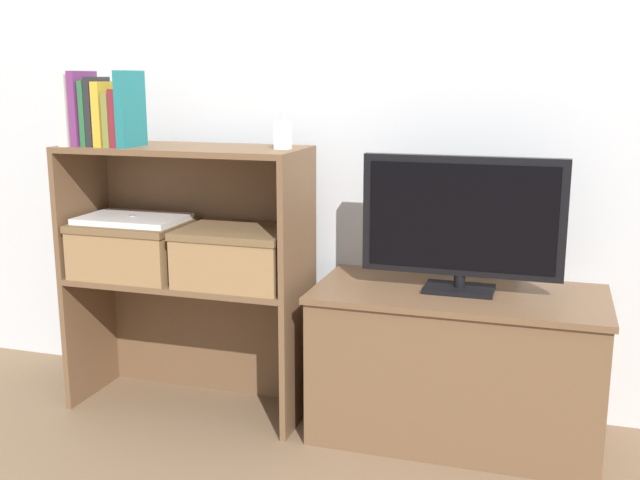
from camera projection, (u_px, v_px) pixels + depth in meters
name	position (u px, v px, depth m)	size (l,w,h in m)	color
ground_plane	(305.00, 445.00, 2.43)	(16.00, 16.00, 0.00)	brown
wall_back	(346.00, 69.00, 2.62)	(10.00, 0.05, 2.40)	silver
tv_stand	(456.00, 364.00, 2.45)	(0.93, 0.46, 0.50)	brown
tv	(462.00, 220.00, 2.35)	(0.63, 0.14, 0.43)	black
bookshelf_lower_tier	(198.00, 320.00, 2.73)	(0.84, 0.34, 0.48)	brown
bookshelf_upper_tier	(193.00, 192.00, 2.63)	(0.84, 0.34, 0.46)	brown
book_ivory	(75.00, 110.00, 2.55)	(0.04, 0.16, 0.24)	silver
book_plum	(84.00, 108.00, 2.54)	(0.03, 0.14, 0.25)	#6B2D66
book_forest	(91.00, 113.00, 2.54)	(0.02, 0.12, 0.22)	#286638
book_charcoal	(98.00, 112.00, 2.53)	(0.02, 0.13, 0.23)	#232328
book_mustard	(107.00, 114.00, 2.52)	(0.03, 0.14, 0.21)	gold
book_olive	(116.00, 120.00, 2.51)	(0.02, 0.14, 0.18)	olive
book_maroon	(123.00, 118.00, 2.50)	(0.02, 0.14, 0.19)	maroon
book_teal	(130.00, 109.00, 2.49)	(0.03, 0.15, 0.25)	#1E7075
baby_monitor	(283.00, 135.00, 2.42)	(0.05, 0.04, 0.12)	white
storage_basket_left	(134.00, 245.00, 2.65)	(0.38, 0.31, 0.19)	#937047
storage_basket_right	(238.00, 253.00, 2.53)	(0.38, 0.31, 0.19)	#937047
laptop	(133.00, 219.00, 2.63)	(0.36, 0.24, 0.02)	white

